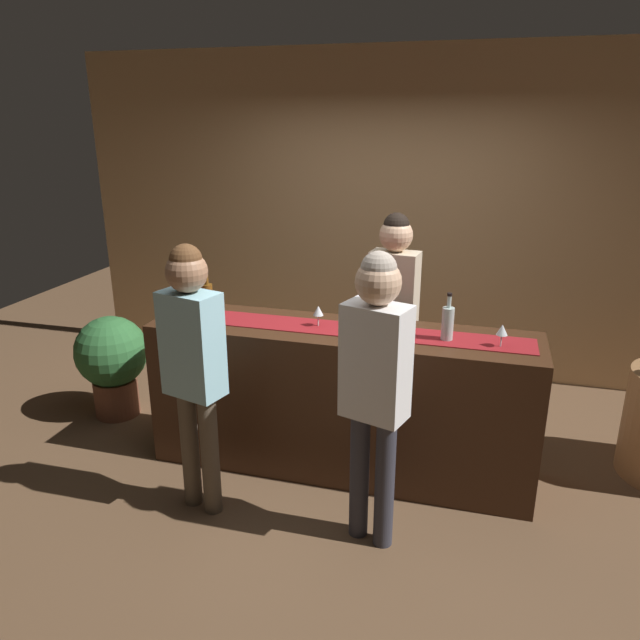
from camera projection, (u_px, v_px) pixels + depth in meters
The scene contains 12 objects.
ground_plane at pixel (340, 464), 4.20m from camera, with size 10.00×10.00×0.00m, color brown.
back_wall at pixel (391, 216), 5.46m from camera, with size 6.00×0.12×2.90m, color tan.
bar_counter at pixel (341, 399), 4.04m from camera, with size 2.55×0.60×1.01m, color #3D2314.
counter_runner_cloth at pixel (341, 329), 3.87m from camera, with size 2.42×0.28×0.01m, color maroon.
wine_bottle_amber at pixel (208, 298), 4.15m from camera, with size 0.07×0.07×0.30m.
wine_bottle_clear at pixel (448, 323), 3.65m from camera, with size 0.07×0.07×0.30m.
wine_glass_near_customer at pixel (502, 331), 3.54m from camera, with size 0.07×0.07×0.14m.
wine_glass_mid_counter at pixel (318, 311), 3.89m from camera, with size 0.07×0.07×0.14m.
bartender at pixel (393, 302), 4.33m from camera, with size 0.36×0.24×1.69m.
customer_sipping at pixel (375, 372), 3.13m from camera, with size 0.38×0.29×1.69m.
customer_browsing at pixel (193, 354), 3.42m from camera, with size 0.38×0.28×1.67m.
potted_plant_tall at pixel (112, 359), 4.76m from camera, with size 0.57×0.57×0.83m.
Camera 1 is at (0.85, -3.55, 2.32)m, focal length 33.58 mm.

